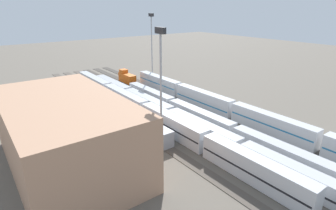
{
  "coord_description": "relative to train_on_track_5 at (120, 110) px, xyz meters",
  "views": [
    {
      "loc": [
        -62.69,
        44.89,
        29.94
      ],
      "look_at": [
        -1.65,
        -0.52,
        2.5
      ],
      "focal_mm": 29.22,
      "sensor_mm": 36.0,
      "label": 1
    }
  ],
  "objects": [
    {
      "name": "train_on_track_4",
      "position": [
        -5.91,
        -5.0,
        0.58
      ],
      "size": [
        95.6,
        3.06,
        5.0
      ],
      "color": "silver",
      "rests_on": "ground_plane"
    },
    {
      "name": "track_bed_2",
      "position": [
        -4.03,
        -15.0,
        -1.96
      ],
      "size": [
        140.0,
        2.8,
        0.12
      ],
      "primitive_type": "cube",
      "color": "#3D3833",
      "rests_on": "ground_plane"
    },
    {
      "name": "maintenance_shed",
      "position": [
        -16.89,
        19.79,
        4.92
      ],
      "size": [
        36.66,
        19.86,
        13.87
      ],
      "primitive_type": "cube",
      "color": "tan",
      "rests_on": "ground_plane"
    },
    {
      "name": "train_on_track_5",
      "position": [
        0.0,
        0.0,
        0.0
      ],
      "size": [
        47.2,
        3.0,
        3.8
      ],
      "color": "#A8AAB2",
      "rests_on": "ground_plane"
    },
    {
      "name": "track_bed_1",
      "position": [
        -4.03,
        -20.0,
        -1.96
      ],
      "size": [
        140.0,
        2.8,
        0.12
      ],
      "primitive_type": "cube",
      "color": "#3D3833",
      "rests_on": "ground_plane"
    },
    {
      "name": "track_bed_3",
      "position": [
        -4.03,
        -10.0,
        -1.96
      ],
      "size": [
        140.0,
        2.8,
        0.12
      ],
      "primitive_type": "cube",
      "color": "#4C443D",
      "rests_on": "ground_plane"
    },
    {
      "name": "ground_plane",
      "position": [
        -4.03,
        -12.5,
        -2.02
      ],
      "size": [
        400.0,
        400.0,
        0.0
      ],
      "primitive_type": "plane",
      "color": "#60594F"
    },
    {
      "name": "track_bed_0",
      "position": [
        -4.03,
        -25.0,
        -1.96
      ],
      "size": [
        140.0,
        2.8,
        0.12
      ],
      "primitive_type": "cube",
      "color": "#3D3833",
      "rests_on": "ground_plane"
    },
    {
      "name": "train_on_track_1",
      "position": [
        32.43,
        -20.0,
        0.14
      ],
      "size": [
        10.0,
        3.0,
        5.0
      ],
      "color": "#D85914",
      "rests_on": "ground_plane"
    },
    {
      "name": "light_mast_1",
      "position": [
        -23.87,
        2.28,
        14.86
      ],
      "size": [
        2.8,
        0.7,
        26.38
      ],
      "color": "#9EA0A5",
      "rests_on": "ground_plane"
    },
    {
      "name": "train_on_track_0",
      "position": [
        -20.3,
        -25.0,
        0.59
      ],
      "size": [
        95.6,
        3.06,
        5.0
      ],
      "color": "silver",
      "rests_on": "ground_plane"
    },
    {
      "name": "track_bed_5",
      "position": [
        -4.03,
        0.0,
        -1.96
      ],
      "size": [
        140.0,
        2.8,
        0.12
      ],
      "primitive_type": "cube",
      "color": "#4C443D",
      "rests_on": "ground_plane"
    },
    {
      "name": "train_on_track_3",
      "position": [
        -11.34,
        -10.0,
        -0.03
      ],
      "size": [
        95.6,
        3.06,
        3.8
      ],
      "color": "#B7BABF",
      "rests_on": "ground_plane"
    },
    {
      "name": "track_bed_4",
      "position": [
        -4.03,
        -5.0,
        -1.96
      ],
      "size": [
        140.0,
        2.8,
        0.12
      ],
      "primitive_type": "cube",
      "color": "#4C443D",
      "rests_on": "ground_plane"
    },
    {
      "name": "train_on_track_2",
      "position": [
        -17.28,
        -15.0,
        0.0
      ],
      "size": [
        71.4,
        3.0,
        3.8
      ],
      "color": "#B7BABF",
      "rests_on": "ground_plane"
    },
    {
      "name": "light_mast_0",
      "position": [
        26.5,
        -28.81,
        15.49
      ],
      "size": [
        2.8,
        0.7,
        27.53
      ],
      "color": "#9EA0A5",
      "rests_on": "ground_plane"
    }
  ]
}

